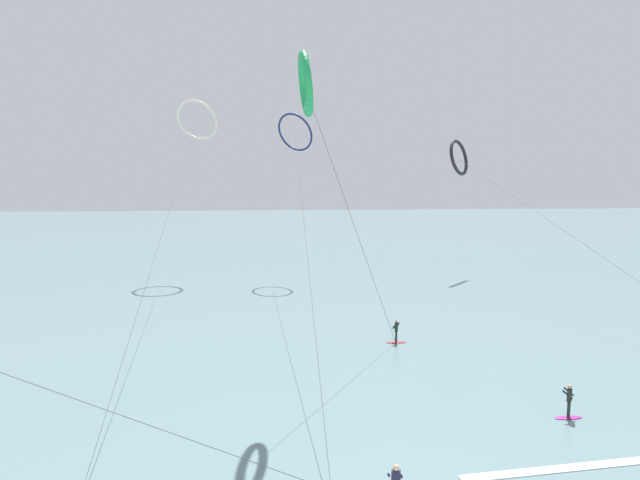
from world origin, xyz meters
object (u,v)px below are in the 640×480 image
(kite_navy, at_px, (295,133))
(kite_charcoal, at_px, (459,158))
(kite_emerald, at_px, (306,85))
(surfer_crimson, at_px, (396,333))
(kite_ivory, at_px, (197,120))
(surfer_magenta, at_px, (569,403))

(kite_navy, distance_m, kite_charcoal, 20.72)
(kite_emerald, xyz_separation_m, kite_navy, (1.38, 34.32, 0.61))
(surfer_crimson, distance_m, kite_emerald, 18.64)
(kite_ivory, bearing_deg, kite_navy, -169.38)
(surfer_crimson, relative_size, kite_emerald, 0.09)
(surfer_magenta, distance_m, kite_navy, 44.99)
(kite_navy, height_order, kite_charcoal, kite_navy)
(kite_navy, relative_size, kite_charcoal, 1.09)
(surfer_magenta, xyz_separation_m, kite_charcoal, (9.55, 40.84, 13.74))
(kite_charcoal, bearing_deg, kite_navy, 135.48)
(surfer_magenta, distance_m, kite_emerald, 21.07)
(surfer_crimson, distance_m, kite_navy, 32.77)
(kite_charcoal, bearing_deg, kite_ivory, 130.96)
(kite_ivory, distance_m, kite_charcoal, 32.62)
(kite_charcoal, bearing_deg, kite_emerald, -168.06)
(kite_emerald, bearing_deg, kite_ivory, 15.36)
(kite_emerald, bearing_deg, surfer_magenta, -116.55)
(kite_ivory, xyz_separation_m, kite_navy, (11.76, -2.27, -1.56))
(kite_ivory, distance_m, kite_navy, 12.08)
(surfer_crimson, relative_size, kite_charcoal, 0.04)
(kite_emerald, bearing_deg, kite_navy, -2.78)
(surfer_magenta, relative_size, kite_ivory, 0.03)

